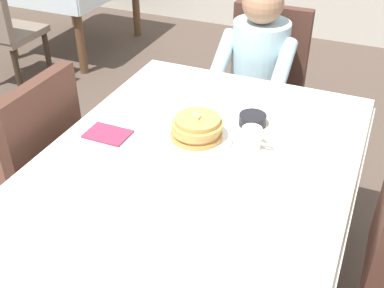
{
  "coord_description": "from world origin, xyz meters",
  "views": [
    {
      "loc": [
        0.54,
        -1.28,
        1.75
      ],
      "look_at": [
        -0.03,
        0.04,
        0.79
      ],
      "focal_mm": 44.7,
      "sensor_mm": 36.0,
      "label": 1
    }
  ],
  "objects_px": {
    "dining_table_main": "(194,183)",
    "diner_person": "(257,68)",
    "breakfast_stack": "(197,128)",
    "plate_breakfast": "(196,138)",
    "spoon_near_edge": "(151,188)",
    "knife_right_of_plate": "(241,153)",
    "bowl_butter": "(253,120)",
    "syrup_pitcher": "(157,107)",
    "chair_diner": "(263,80)",
    "fork_left_of_plate": "(150,132)",
    "cup_coffee": "(252,138)",
    "chair_left_side": "(31,161)"
  },
  "relations": [
    {
      "from": "dining_table_main",
      "to": "chair_left_side",
      "type": "distance_m",
      "value": 0.78
    },
    {
      "from": "dining_table_main",
      "to": "diner_person",
      "type": "relative_size",
      "value": 1.36
    },
    {
      "from": "fork_left_of_plate",
      "to": "knife_right_of_plate",
      "type": "distance_m",
      "value": 0.38
    },
    {
      "from": "plate_breakfast",
      "to": "spoon_near_edge",
      "type": "relative_size",
      "value": 1.87
    },
    {
      "from": "dining_table_main",
      "to": "chair_diner",
      "type": "relative_size",
      "value": 1.64
    },
    {
      "from": "breakfast_stack",
      "to": "knife_right_of_plate",
      "type": "distance_m",
      "value": 0.2
    },
    {
      "from": "chair_left_side",
      "to": "cup_coffee",
      "type": "height_order",
      "value": "chair_left_side"
    },
    {
      "from": "chair_diner",
      "to": "breakfast_stack",
      "type": "xyz_separation_m",
      "value": [
        0.02,
        -1.03,
        0.27
      ]
    },
    {
      "from": "syrup_pitcher",
      "to": "cup_coffee",
      "type": "bearing_deg",
      "value": -10.41
    },
    {
      "from": "dining_table_main",
      "to": "cup_coffee",
      "type": "height_order",
      "value": "cup_coffee"
    },
    {
      "from": "chair_left_side",
      "to": "knife_right_of_plate",
      "type": "xyz_separation_m",
      "value": [
        0.91,
        0.12,
        0.21
      ]
    },
    {
      "from": "chair_diner",
      "to": "fork_left_of_plate",
      "type": "height_order",
      "value": "chair_diner"
    },
    {
      "from": "spoon_near_edge",
      "to": "plate_breakfast",
      "type": "bearing_deg",
      "value": 71.14
    },
    {
      "from": "chair_left_side",
      "to": "fork_left_of_plate",
      "type": "bearing_deg",
      "value": -76.93
    },
    {
      "from": "bowl_butter",
      "to": "spoon_near_edge",
      "type": "bearing_deg",
      "value": -109.95
    },
    {
      "from": "bowl_butter",
      "to": "knife_right_of_plate",
      "type": "height_order",
      "value": "bowl_butter"
    },
    {
      "from": "dining_table_main",
      "to": "syrup_pitcher",
      "type": "xyz_separation_m",
      "value": [
        -0.28,
        0.26,
        0.13
      ]
    },
    {
      "from": "dining_table_main",
      "to": "bowl_butter",
      "type": "distance_m",
      "value": 0.37
    },
    {
      "from": "bowl_butter",
      "to": "syrup_pitcher",
      "type": "relative_size",
      "value": 1.38
    },
    {
      "from": "chair_left_side",
      "to": "fork_left_of_plate",
      "type": "relative_size",
      "value": 5.17
    },
    {
      "from": "fork_left_of_plate",
      "to": "plate_breakfast",
      "type": "bearing_deg",
      "value": -85.38
    },
    {
      "from": "knife_right_of_plate",
      "to": "spoon_near_edge",
      "type": "xyz_separation_m",
      "value": [
        -0.22,
        -0.31,
        0.0
      ]
    },
    {
      "from": "breakfast_stack",
      "to": "diner_person",
      "type": "bearing_deg",
      "value": 91.05
    },
    {
      "from": "chair_left_side",
      "to": "bowl_butter",
      "type": "relative_size",
      "value": 8.45
    },
    {
      "from": "chair_left_side",
      "to": "cup_coffee",
      "type": "bearing_deg",
      "value": -79.22
    },
    {
      "from": "dining_table_main",
      "to": "cup_coffee",
      "type": "xyz_separation_m",
      "value": [
        0.16,
        0.18,
        0.13
      ]
    },
    {
      "from": "dining_table_main",
      "to": "knife_right_of_plate",
      "type": "distance_m",
      "value": 0.21
    },
    {
      "from": "knife_right_of_plate",
      "to": "bowl_butter",
      "type": "bearing_deg",
      "value": 2.41
    },
    {
      "from": "plate_breakfast",
      "to": "breakfast_stack",
      "type": "distance_m",
      "value": 0.05
    },
    {
      "from": "cup_coffee",
      "to": "bowl_butter",
      "type": "xyz_separation_m",
      "value": [
        -0.05,
        0.16,
        -0.02
      ]
    },
    {
      "from": "plate_breakfast",
      "to": "bowl_butter",
      "type": "bearing_deg",
      "value": 49.7
    },
    {
      "from": "plate_breakfast",
      "to": "knife_right_of_plate",
      "type": "bearing_deg",
      "value": -6.01
    },
    {
      "from": "syrup_pitcher",
      "to": "spoon_near_edge",
      "type": "relative_size",
      "value": 0.53
    },
    {
      "from": "dining_table_main",
      "to": "spoon_near_edge",
      "type": "relative_size",
      "value": 10.16
    },
    {
      "from": "diner_person",
      "to": "breakfast_stack",
      "type": "xyz_separation_m",
      "value": [
        0.02,
        -0.87,
        0.13
      ]
    },
    {
      "from": "plate_breakfast",
      "to": "knife_right_of_plate",
      "type": "distance_m",
      "value": 0.19
    },
    {
      "from": "plate_breakfast",
      "to": "chair_diner",
      "type": "bearing_deg",
      "value": 90.72
    },
    {
      "from": "diner_person",
      "to": "knife_right_of_plate",
      "type": "height_order",
      "value": "diner_person"
    },
    {
      "from": "bowl_butter",
      "to": "knife_right_of_plate",
      "type": "distance_m",
      "value": 0.22
    },
    {
      "from": "dining_table_main",
      "to": "breakfast_stack",
      "type": "height_order",
      "value": "breakfast_stack"
    },
    {
      "from": "dining_table_main",
      "to": "plate_breakfast",
      "type": "relative_size",
      "value": 5.44
    },
    {
      "from": "diner_person",
      "to": "syrup_pitcher",
      "type": "relative_size",
      "value": 14.0
    },
    {
      "from": "dining_table_main",
      "to": "knife_right_of_plate",
      "type": "xyz_separation_m",
      "value": [
        0.14,
        0.12,
        0.09
      ]
    },
    {
      "from": "plate_breakfast",
      "to": "spoon_near_edge",
      "type": "xyz_separation_m",
      "value": [
        -0.03,
        -0.33,
        -0.01
      ]
    },
    {
      "from": "fork_left_of_plate",
      "to": "chair_left_side",
      "type": "bearing_deg",
      "value": 101.67
    },
    {
      "from": "spoon_near_edge",
      "to": "fork_left_of_plate",
      "type": "bearing_deg",
      "value": 103.4
    },
    {
      "from": "chair_diner",
      "to": "spoon_near_edge",
      "type": "relative_size",
      "value": 6.2
    },
    {
      "from": "bowl_butter",
      "to": "syrup_pitcher",
      "type": "xyz_separation_m",
      "value": [
        -0.39,
        -0.08,
        0.02
      ]
    },
    {
      "from": "diner_person",
      "to": "plate_breakfast",
      "type": "xyz_separation_m",
      "value": [
        0.01,
        -0.87,
        0.08
      ]
    },
    {
      "from": "cup_coffee",
      "to": "knife_right_of_plate",
      "type": "bearing_deg",
      "value": -111.18
    }
  ]
}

